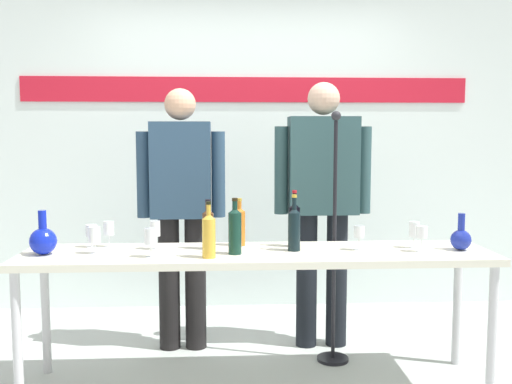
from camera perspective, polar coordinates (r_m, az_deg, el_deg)
name	(u,v)px	position (r m, az deg, el deg)	size (l,w,h in m)	color
ground_plane	(257,384)	(3.48, 0.14, -18.59)	(10.00, 10.00, 0.00)	#B1BAB5
back_wall	(247,126)	(4.76, -0.92, 6.56)	(5.16, 0.11, 3.00)	white
display_table	(257,262)	(3.25, 0.14, -7.01)	(2.64, 0.57, 0.78)	silver
decanter_blue_left	(43,240)	(3.35, -20.43, -4.50)	(0.15, 0.15, 0.24)	#1123B8
decanter_blue_right	(461,238)	(3.46, 19.72, -4.36)	(0.12, 0.12, 0.21)	navy
presenter_left	(181,203)	(3.81, -7.44, -1.06)	(0.58, 0.22, 1.73)	black
presenter_right	(323,195)	(3.84, 6.64, -0.30)	(0.65, 0.22, 1.77)	black
wine_bottle_0	(208,227)	(3.29, -4.80, -3.52)	(0.06, 0.06, 0.29)	#4B2F1A
wine_bottle_1	(294,223)	(3.36, 3.84, -3.13)	(0.07, 0.07, 0.33)	black
wine_bottle_2	(239,225)	(3.39, -1.67, -3.29)	(0.07, 0.07, 0.28)	orange
wine_bottle_3	(235,229)	(3.14, -2.11, -3.74)	(0.07, 0.07, 0.31)	#113328
wine_bottle_4	(294,228)	(3.24, 3.82, -3.57)	(0.07, 0.07, 0.32)	black
wine_bottle_5	(209,234)	(3.06, -4.72, -4.23)	(0.07, 0.07, 0.30)	gold
wine_glass_left_0	(91,231)	(3.47, -16.06, -3.77)	(0.07, 0.07, 0.13)	white
wine_glass_left_1	(151,237)	(3.12, -10.45, -4.41)	(0.07, 0.07, 0.16)	white
wine_glass_left_2	(155,229)	(3.32, -10.01, -3.67)	(0.06, 0.06, 0.16)	white
wine_glass_left_3	(109,229)	(3.45, -14.45, -3.59)	(0.06, 0.06, 0.15)	white
wine_glass_left_4	(94,235)	(3.28, -15.80, -4.15)	(0.07, 0.07, 0.15)	white
wine_glass_right_0	(359,233)	(3.31, 10.24, -4.00)	(0.06, 0.06, 0.14)	white
wine_glass_right_1	(422,233)	(3.34, 16.17, -3.92)	(0.06, 0.06, 0.15)	white
wine_glass_right_2	(414,230)	(3.44, 15.49, -3.65)	(0.06, 0.06, 0.15)	white
microphone_stand	(334,279)	(3.67, 7.75, -8.54)	(0.20, 0.20, 1.58)	black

